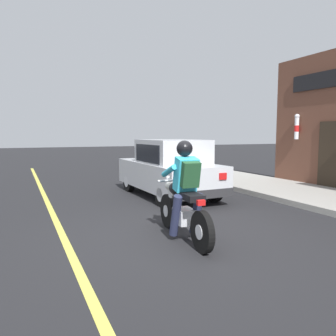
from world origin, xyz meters
The scene contains 5 objects.
ground_plane centered at (0.00, 0.00, 0.00)m, with size 80.00×80.00×0.00m, color black.
sidewalk_curb centered at (4.77, 3.00, 0.07)m, with size 2.60×22.00×0.14m, color #9E9B93.
lane_stripe centered at (-1.80, 3.00, 0.00)m, with size 0.12×19.80×0.01m, color #D1C64C.
motorcycle_with_rider centered at (0.00, -0.14, 0.68)m, with size 0.59×2.02×1.62m.
car_hatchback centered at (1.34, 3.31, 0.77)m, with size 1.73×3.82×1.57m.
Camera 1 is at (-2.44, -4.80, 1.72)m, focal length 35.00 mm.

